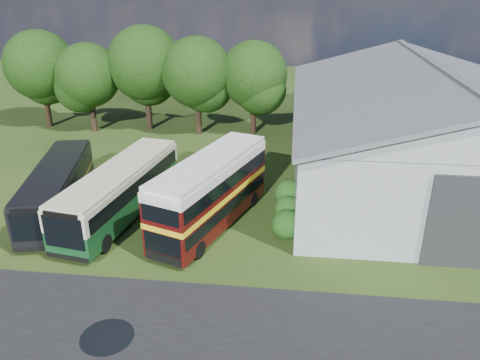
# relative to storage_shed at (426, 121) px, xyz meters

# --- Properties ---
(ground) EXTENTS (120.00, 120.00, 0.00)m
(ground) POSITION_rel_storage_shed_xyz_m (-15.00, -15.98, -4.17)
(ground) COLOR #1D3310
(ground) RESTS_ON ground
(asphalt_road) EXTENTS (60.00, 8.00, 0.02)m
(asphalt_road) POSITION_rel_storage_shed_xyz_m (-12.00, -18.98, -4.17)
(asphalt_road) COLOR black
(asphalt_road) RESTS_ON ground
(puddle) EXTENTS (2.20, 2.20, 0.01)m
(puddle) POSITION_rel_storage_shed_xyz_m (-16.50, -18.98, -4.17)
(puddle) COLOR black
(puddle) RESTS_ON ground
(storage_shed) EXTENTS (18.80, 24.80, 8.15)m
(storage_shed) POSITION_rel_storage_shed_xyz_m (0.00, 0.00, 0.00)
(storage_shed) COLOR gray
(storage_shed) RESTS_ON ground
(tree_left_a) EXTENTS (6.46, 6.46, 9.12)m
(tree_left_a) POSITION_rel_storage_shed_xyz_m (-33.00, 8.52, 1.71)
(tree_left_a) COLOR black
(tree_left_a) RESTS_ON ground
(tree_left_b) EXTENTS (5.78, 5.78, 8.16)m
(tree_left_b) POSITION_rel_storage_shed_xyz_m (-28.00, 7.52, 1.09)
(tree_left_b) COLOR black
(tree_left_b) RESTS_ON ground
(tree_mid) EXTENTS (6.80, 6.80, 9.60)m
(tree_mid) POSITION_rel_storage_shed_xyz_m (-23.00, 8.82, 2.02)
(tree_mid) COLOR black
(tree_mid) RESTS_ON ground
(tree_right_a) EXTENTS (6.26, 6.26, 8.83)m
(tree_right_a) POSITION_rel_storage_shed_xyz_m (-18.00, 7.82, 1.52)
(tree_right_a) COLOR black
(tree_right_a) RESTS_ON ground
(tree_right_b) EXTENTS (5.98, 5.98, 8.45)m
(tree_right_b) POSITION_rel_storage_shed_xyz_m (-13.00, 8.62, 1.27)
(tree_right_b) COLOR black
(tree_right_b) RESTS_ON ground
(shrub_front) EXTENTS (1.70, 1.70, 1.70)m
(shrub_front) POSITION_rel_storage_shed_xyz_m (-9.40, -9.98, -4.17)
(shrub_front) COLOR #194714
(shrub_front) RESTS_ON ground
(shrub_mid) EXTENTS (1.60, 1.60, 1.60)m
(shrub_mid) POSITION_rel_storage_shed_xyz_m (-9.40, -7.98, -4.17)
(shrub_mid) COLOR #194714
(shrub_mid) RESTS_ON ground
(shrub_back) EXTENTS (1.80, 1.80, 1.80)m
(shrub_back) POSITION_rel_storage_shed_xyz_m (-9.40, -5.98, -4.17)
(shrub_back) COLOR #194714
(shrub_back) RESTS_ON ground
(bus_green_single) EXTENTS (4.42, 11.61, 3.13)m
(bus_green_single) POSITION_rel_storage_shed_xyz_m (-19.48, -8.64, -2.50)
(bus_green_single) COLOR black
(bus_green_single) RESTS_ON ground
(bus_maroon_double) EXTENTS (5.69, 10.12, 4.24)m
(bus_maroon_double) POSITION_rel_storage_shed_xyz_m (-13.84, -9.24, -2.05)
(bus_maroon_double) COLOR black
(bus_maroon_double) RESTS_ON ground
(bus_dark_single) EXTENTS (4.76, 10.83, 2.91)m
(bus_dark_single) POSITION_rel_storage_shed_xyz_m (-23.59, -8.48, -2.62)
(bus_dark_single) COLOR black
(bus_dark_single) RESTS_ON ground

